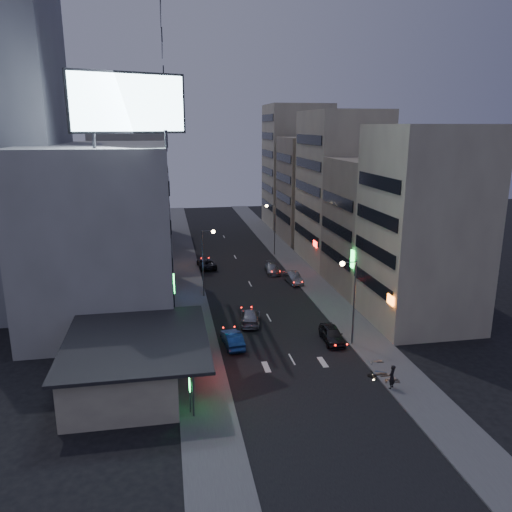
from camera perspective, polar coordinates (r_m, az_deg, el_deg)
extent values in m
plane|color=black|center=(41.32, 5.53, -14.10)|extent=(180.00, 180.00, 0.00)
cube|color=#4C4C4F|center=(67.78, -7.94, -2.48)|extent=(4.00, 120.00, 0.12)
cube|color=#4C4C4F|center=(70.15, 5.22, -1.80)|extent=(4.00, 120.00, 0.12)
cube|color=beige|center=(41.14, -14.78, -11.86)|extent=(8.00, 12.00, 3.60)
cube|color=black|center=(40.24, -13.52, -9.33)|extent=(11.00, 13.00, 0.25)
cube|color=black|center=(40.43, -7.58, -9.92)|extent=(0.12, 4.00, 0.90)
cube|color=#FF1E14|center=(40.44, -7.46, -9.92)|extent=(0.04, 3.70, 0.70)
cube|color=#ADACA8|center=(56.26, -17.00, 2.89)|extent=(14.00, 24.00, 18.00)
cube|color=gray|center=(59.98, -25.97, 10.49)|extent=(10.00, 14.00, 34.00)
cube|color=beige|center=(52.77, 18.53, 3.14)|extent=(10.00, 11.00, 20.00)
cube|color=tan|center=(63.46, 13.87, 3.46)|extent=(11.00, 12.00, 16.00)
cube|color=beige|center=(74.74, 9.62, 7.64)|extent=(10.00, 14.00, 22.00)
cube|color=#ADACA8|center=(80.57, -14.05, 7.18)|extent=(11.00, 10.00, 20.00)
cube|color=gray|center=(93.79, -13.80, 6.65)|extent=(12.00, 10.00, 15.00)
cube|color=tan|center=(89.27, 6.62, 7.56)|extent=(11.00, 12.00, 18.00)
cube|color=beige|center=(102.52, 4.66, 10.19)|extent=(12.00, 12.00, 24.00)
cylinder|color=#595B60|center=(45.18, -18.05, 12.58)|extent=(0.30, 0.30, 1.50)
cylinder|color=#595B60|center=(44.82, -10.24, 13.04)|extent=(0.30, 0.30, 1.50)
cube|color=black|center=(44.93, -14.41, 16.59)|extent=(9.52, 3.75, 5.00)
cube|color=#B6E2F3|center=(44.72, -14.32, 16.61)|extent=(9.04, 3.34, 4.60)
cylinder|color=#595B60|center=(46.73, 11.14, -5.29)|extent=(0.16, 0.16, 8.00)
cylinder|color=#595B60|center=(45.32, 10.56, -0.71)|extent=(1.40, 0.10, 0.10)
sphere|color=#FFD88C|center=(45.14, 9.84, -0.87)|extent=(0.44, 0.44, 0.44)
cylinder|color=#595B60|center=(59.06, -6.09, -0.88)|extent=(0.16, 0.16, 8.00)
cylinder|color=#595B60|center=(58.19, -5.50, 2.86)|extent=(1.40, 0.10, 0.10)
sphere|color=#FFD88C|center=(58.27, -4.91, 2.78)|extent=(0.44, 0.44, 0.44)
cylinder|color=#595B60|center=(78.19, 2.15, 3.02)|extent=(0.16, 0.16, 8.00)
cylinder|color=#595B60|center=(77.36, 1.67, 5.84)|extent=(1.40, 0.10, 0.10)
sphere|color=#FFD88C|center=(77.25, 1.23, 5.75)|extent=(0.44, 0.44, 0.44)
imported|color=#232328|center=(48.25, 8.66, -8.83)|extent=(1.97, 4.46, 1.49)
imported|color=gray|center=(65.17, 4.26, -2.48)|extent=(1.94, 4.41, 1.41)
imported|color=#222327|center=(72.18, -5.68, -0.83)|extent=(2.80, 5.16, 1.37)
imported|color=gray|center=(69.44, 1.87, -1.41)|extent=(2.13, 4.60, 1.30)
imported|color=navy|center=(46.83, -2.72, -9.45)|extent=(1.90, 4.50, 1.45)
imported|color=#A4A7AC|center=(51.94, -0.66, -6.97)|extent=(2.91, 5.13, 1.40)
imported|color=black|center=(40.91, 15.27, -13.18)|extent=(0.83, 0.81, 1.92)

